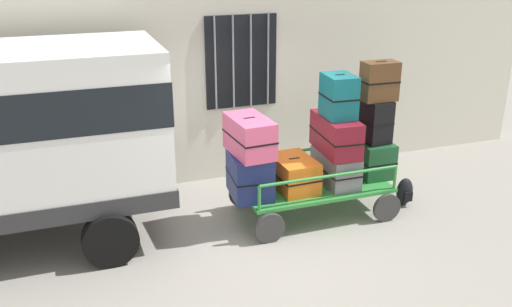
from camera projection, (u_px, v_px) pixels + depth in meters
ground_plane at (264, 232)px, 7.86m from camera, size 40.00×40.00×0.00m
building_wall at (216, 30)px, 8.93m from camera, size 12.00×0.38×5.00m
luggage_cart at (313, 190)px, 8.27m from camera, size 2.25×1.23×0.48m
cart_railing at (314, 165)px, 8.13m from camera, size 2.13×1.10×0.37m
suitcase_left_bottom at (250, 175)px, 7.79m from camera, size 0.60×0.79×0.62m
suitcase_left_middle at (249, 136)px, 7.59m from camera, size 0.53×0.89×0.52m
suitcase_midleft_bottom at (294, 174)px, 8.02m from camera, size 0.56×0.80×0.47m
suitcase_center_bottom at (336, 168)px, 8.23m from camera, size 0.45×0.88×0.47m
suitcase_center_middle at (336, 134)px, 8.09m from camera, size 0.53×1.02×0.54m
suitcase_center_top at (339, 96)px, 7.86m from camera, size 0.44×0.57×0.62m
suitcase_midright_bottom at (375, 159)px, 8.44m from camera, size 0.50×0.53×0.54m
suitcase_midright_middle at (376, 121)px, 8.27m from camera, size 0.40×0.43×0.64m
suitcase_midright_top at (379, 81)px, 8.05m from camera, size 0.53×0.33×0.57m
backpack at (405, 192)px, 8.61m from camera, size 0.27×0.22×0.44m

